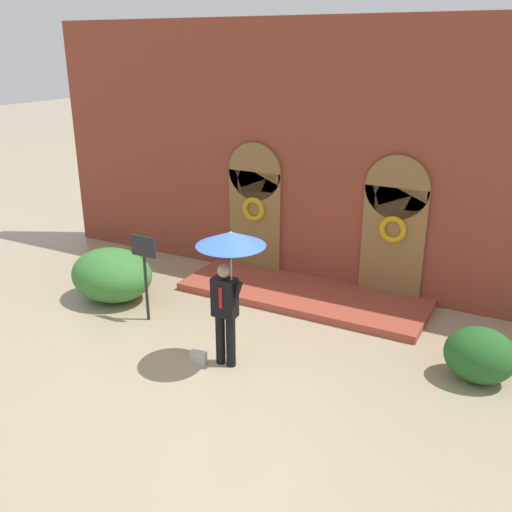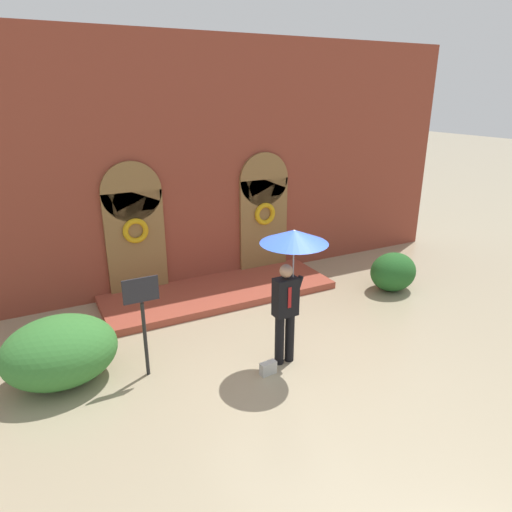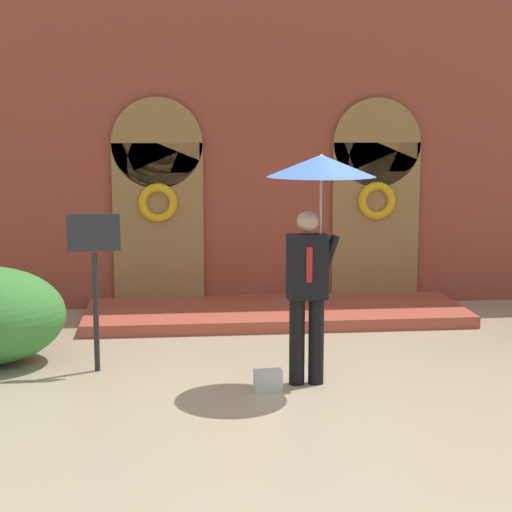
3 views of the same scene
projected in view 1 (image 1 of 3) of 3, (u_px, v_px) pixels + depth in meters
ground_plane at (229, 365)px, 9.57m from camera, size 80.00×80.00×0.00m
building_facade at (327, 164)px, 12.07m from camera, size 14.00×2.30×5.60m
person_with_umbrella at (229, 259)px, 8.90m from camera, size 1.10×1.10×2.36m
handbag at (198, 357)px, 9.59m from camera, size 0.29×0.15×0.22m
sign_post at (145, 264)px, 10.75m from camera, size 0.56×0.06×1.72m
shrub_left at (112, 275)px, 11.88m from camera, size 1.77×1.46×1.09m
shrub_right at (480, 355)px, 8.99m from camera, size 1.11×0.92×0.90m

